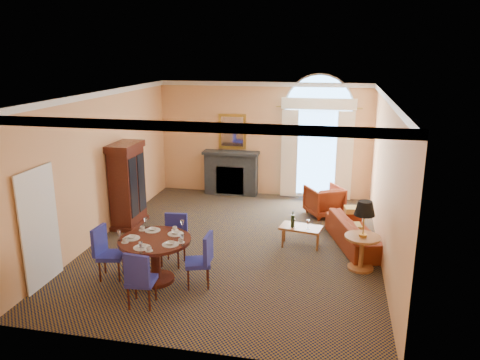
% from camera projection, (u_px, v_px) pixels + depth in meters
% --- Properties ---
extents(ground, '(7.50, 7.50, 0.00)m').
position_uv_depth(ground, '(235.00, 244.00, 10.09)').
color(ground, black).
rests_on(ground, ground).
extents(room_envelope, '(6.04, 7.52, 3.45)m').
position_uv_depth(room_envelope, '(240.00, 124.00, 10.04)').
color(room_envelope, '#FFBA79').
rests_on(room_envelope, ground).
extents(armoire, '(0.57, 1.01, 1.99)m').
position_uv_depth(armoire, '(127.00, 186.00, 10.94)').
color(armoire, '#39140D').
rests_on(armoire, ground).
extents(dining_table, '(1.29, 1.29, 1.01)m').
position_uv_depth(dining_table, '(155.00, 250.00, 8.33)').
color(dining_table, '#39140D').
rests_on(dining_table, ground).
extents(dining_chair_north, '(0.46, 0.48, 0.98)m').
position_uv_depth(dining_chair_north, '(174.00, 235.00, 9.09)').
color(dining_chair_north, navy).
rests_on(dining_chair_north, ground).
extents(dining_chair_south, '(0.48, 0.49, 0.98)m').
position_uv_depth(dining_chair_south, '(139.00, 277.00, 7.44)').
color(dining_chair_south, navy).
rests_on(dining_chair_south, ground).
extents(dining_chair_east, '(0.55, 0.55, 0.98)m').
position_uv_depth(dining_chair_east, '(203.00, 257.00, 8.16)').
color(dining_chair_east, navy).
rests_on(dining_chair_east, ground).
extents(dining_chair_west, '(0.52, 0.52, 0.98)m').
position_uv_depth(dining_chair_west, '(105.00, 249.00, 8.47)').
color(dining_chair_west, navy).
rests_on(dining_chair_west, ground).
extents(sofa, '(1.38, 2.20, 0.60)m').
position_uv_depth(sofa, '(357.00, 232.00, 9.94)').
color(sofa, maroon).
rests_on(sofa, ground).
extents(armchair, '(1.12, 1.12, 0.76)m').
position_uv_depth(armchair, '(324.00, 201.00, 11.77)').
color(armchair, maroon).
rests_on(armchair, ground).
extents(coffee_table, '(0.93, 0.63, 0.79)m').
position_uv_depth(coffee_table, '(300.00, 228.00, 9.88)').
color(coffee_table, '#AD6834').
rests_on(coffee_table, ground).
extents(side_table, '(0.67, 0.67, 1.33)m').
position_uv_depth(side_table, '(363.00, 227.00, 8.73)').
color(side_table, '#AD6834').
rests_on(side_table, ground).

